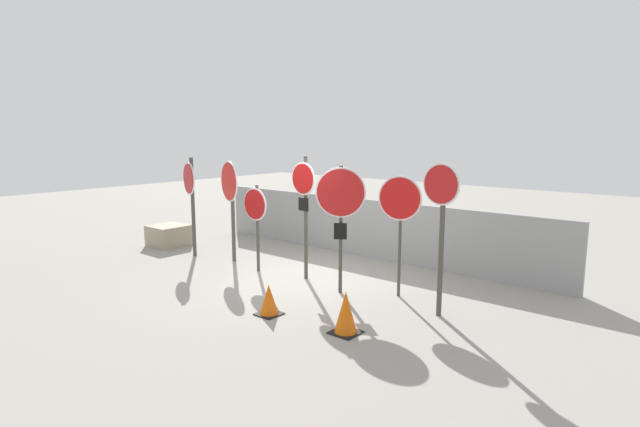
{
  "coord_description": "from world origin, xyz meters",
  "views": [
    {
      "loc": [
        6.73,
        -7.43,
        3.0
      ],
      "look_at": [
        0.51,
        0.0,
        1.43
      ],
      "focal_mm": 28.0,
      "sensor_mm": 36.0,
      "label": 1
    }
  ],
  "objects_px": {
    "traffic_cone_1": "(346,313)",
    "traffic_cone_0": "(269,300)",
    "storage_crate": "(169,235)",
    "stop_sign_3": "(304,196)",
    "stop_sign_0": "(190,191)",
    "stop_sign_2": "(256,211)",
    "stop_sign_1": "(230,192)",
    "stop_sign_5": "(400,206)",
    "stop_sign_6": "(441,212)",
    "stop_sign_4": "(341,202)"
  },
  "relations": [
    {
      "from": "stop_sign_1",
      "to": "stop_sign_3",
      "type": "bearing_deg",
      "value": 19.33
    },
    {
      "from": "traffic_cone_0",
      "to": "traffic_cone_1",
      "type": "bearing_deg",
      "value": 7.7
    },
    {
      "from": "traffic_cone_0",
      "to": "stop_sign_4",
      "type": "bearing_deg",
      "value": 82.28
    },
    {
      "from": "stop_sign_1",
      "to": "storage_crate",
      "type": "relative_size",
      "value": 2.61
    },
    {
      "from": "stop_sign_0",
      "to": "traffic_cone_1",
      "type": "height_order",
      "value": "stop_sign_0"
    },
    {
      "from": "stop_sign_1",
      "to": "traffic_cone_0",
      "type": "bearing_deg",
      "value": -12.25
    },
    {
      "from": "stop_sign_3",
      "to": "stop_sign_6",
      "type": "bearing_deg",
      "value": 2.82
    },
    {
      "from": "stop_sign_2",
      "to": "stop_sign_3",
      "type": "height_order",
      "value": "stop_sign_3"
    },
    {
      "from": "traffic_cone_1",
      "to": "stop_sign_6",
      "type": "bearing_deg",
      "value": 64.52
    },
    {
      "from": "stop_sign_3",
      "to": "stop_sign_6",
      "type": "height_order",
      "value": "stop_sign_3"
    },
    {
      "from": "stop_sign_4",
      "to": "storage_crate",
      "type": "distance_m",
      "value": 6.17
    },
    {
      "from": "stop_sign_0",
      "to": "stop_sign_2",
      "type": "xyz_separation_m",
      "value": [
        2.23,
        0.05,
        -0.29
      ]
    },
    {
      "from": "stop_sign_2",
      "to": "stop_sign_3",
      "type": "xyz_separation_m",
      "value": [
        1.16,
        0.26,
        0.39
      ]
    },
    {
      "from": "stop_sign_3",
      "to": "storage_crate",
      "type": "bearing_deg",
      "value": -173.33
    },
    {
      "from": "stop_sign_3",
      "to": "stop_sign_4",
      "type": "xyz_separation_m",
      "value": [
        1.14,
        -0.28,
        0.01
      ]
    },
    {
      "from": "stop_sign_1",
      "to": "traffic_cone_0",
      "type": "xyz_separation_m",
      "value": [
        3.18,
        -1.9,
        -1.4
      ]
    },
    {
      "from": "stop_sign_4",
      "to": "stop_sign_1",
      "type": "bearing_deg",
      "value": 142.99
    },
    {
      "from": "traffic_cone_0",
      "to": "stop_sign_1",
      "type": "bearing_deg",
      "value": 149.21
    },
    {
      "from": "stop_sign_1",
      "to": "stop_sign_5",
      "type": "distance_m",
      "value": 4.36
    },
    {
      "from": "stop_sign_1",
      "to": "traffic_cone_1",
      "type": "relative_size",
      "value": 3.58
    },
    {
      "from": "stop_sign_1",
      "to": "traffic_cone_1",
      "type": "bearing_deg",
      "value": -1.6
    },
    {
      "from": "stop_sign_6",
      "to": "traffic_cone_1",
      "type": "relative_size",
      "value": 3.84
    },
    {
      "from": "stop_sign_6",
      "to": "storage_crate",
      "type": "height_order",
      "value": "stop_sign_6"
    },
    {
      "from": "stop_sign_5",
      "to": "stop_sign_6",
      "type": "distance_m",
      "value": 1.1
    },
    {
      "from": "stop_sign_2",
      "to": "stop_sign_4",
      "type": "height_order",
      "value": "stop_sign_4"
    },
    {
      "from": "stop_sign_5",
      "to": "storage_crate",
      "type": "bearing_deg",
      "value": 170.07
    },
    {
      "from": "traffic_cone_1",
      "to": "traffic_cone_0",
      "type": "bearing_deg",
      "value": -172.3
    },
    {
      "from": "stop_sign_2",
      "to": "storage_crate",
      "type": "bearing_deg",
      "value": 178.66
    },
    {
      "from": "stop_sign_6",
      "to": "traffic_cone_1",
      "type": "distance_m",
      "value": 2.22
    },
    {
      "from": "storage_crate",
      "to": "stop_sign_3",
      "type": "bearing_deg",
      "value": 0.43
    },
    {
      "from": "stop_sign_2",
      "to": "traffic_cone_0",
      "type": "relative_size",
      "value": 3.68
    },
    {
      "from": "stop_sign_2",
      "to": "traffic_cone_0",
      "type": "bearing_deg",
      "value": -36.4
    },
    {
      "from": "storage_crate",
      "to": "stop_sign_0",
      "type": "bearing_deg",
      "value": -10.84
    },
    {
      "from": "stop_sign_5",
      "to": "storage_crate",
      "type": "distance_m",
      "value": 7.09
    },
    {
      "from": "stop_sign_6",
      "to": "stop_sign_0",
      "type": "bearing_deg",
      "value": -171.0
    },
    {
      "from": "stop_sign_6",
      "to": "traffic_cone_0",
      "type": "height_order",
      "value": "stop_sign_6"
    },
    {
      "from": "stop_sign_1",
      "to": "stop_sign_5",
      "type": "height_order",
      "value": "stop_sign_1"
    },
    {
      "from": "stop_sign_2",
      "to": "traffic_cone_1",
      "type": "bearing_deg",
      "value": -20.33
    },
    {
      "from": "traffic_cone_1",
      "to": "storage_crate",
      "type": "bearing_deg",
      "value": 166.8
    },
    {
      "from": "stop_sign_3",
      "to": "stop_sign_6",
      "type": "relative_size",
      "value": 1.0
    },
    {
      "from": "stop_sign_0",
      "to": "traffic_cone_1",
      "type": "bearing_deg",
      "value": 4.56
    },
    {
      "from": "stop_sign_1",
      "to": "stop_sign_6",
      "type": "height_order",
      "value": "stop_sign_6"
    },
    {
      "from": "stop_sign_3",
      "to": "traffic_cone_1",
      "type": "distance_m",
      "value": 3.25
    },
    {
      "from": "stop_sign_5",
      "to": "traffic_cone_1",
      "type": "height_order",
      "value": "stop_sign_5"
    },
    {
      "from": "traffic_cone_1",
      "to": "storage_crate",
      "type": "distance_m",
      "value": 7.42
    },
    {
      "from": "stop_sign_2",
      "to": "stop_sign_4",
      "type": "bearing_deg",
      "value": 1.9
    },
    {
      "from": "stop_sign_1",
      "to": "stop_sign_3",
      "type": "xyz_separation_m",
      "value": [
        2.26,
        0.03,
        0.07
      ]
    },
    {
      "from": "stop_sign_0",
      "to": "stop_sign_2",
      "type": "bearing_deg",
      "value": 19.64
    },
    {
      "from": "stop_sign_1",
      "to": "stop_sign_6",
      "type": "distance_m",
      "value": 5.37
    },
    {
      "from": "stop_sign_3",
      "to": "storage_crate",
      "type": "distance_m",
      "value": 5.06
    }
  ]
}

